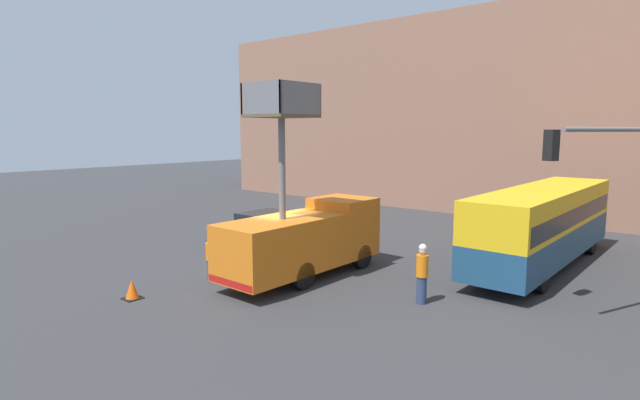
{
  "coord_description": "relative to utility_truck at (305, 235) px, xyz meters",
  "views": [
    {
      "loc": [
        13.47,
        -13.24,
        5.45
      ],
      "look_at": [
        1.24,
        1.16,
        2.81
      ],
      "focal_mm": 28.0,
      "sensor_mm": 36.0,
      "label": 1
    }
  ],
  "objects": [
    {
      "name": "city_bus",
      "position": [
        6.33,
        7.31,
        0.27
      ],
      "size": [
        2.43,
        11.29,
        3.17
      ],
      "rotation": [
        0.0,
        0.0,
        1.53
      ],
      "color": "navy",
      "rests_on": "ground_plane"
    },
    {
      "name": "parked_car_curbside",
      "position": [
        -6.06,
        3.7,
        -0.89
      ],
      "size": [
        1.79,
        4.48,
        1.38
      ],
      "color": "black",
      "rests_on": "ground_plane"
    },
    {
      "name": "road_worker_near_truck",
      "position": [
        -2.2,
        -2.62,
        -0.72
      ],
      "size": [
        0.38,
        0.38,
        1.75
      ],
      "rotation": [
        0.0,
        0.0,
        4.43
      ],
      "color": "navy",
      "rests_on": "ground_plane"
    },
    {
      "name": "utility_truck",
      "position": [
        0.0,
        0.0,
        0.0
      ],
      "size": [
        2.22,
        6.96,
        7.04
      ],
      "color": "orange",
      "rests_on": "ground_plane"
    },
    {
      "name": "traffic_light_pole",
      "position": [
        9.81,
        1.06,
        2.33
      ],
      "size": [
        3.23,
        2.98,
        5.78
      ],
      "color": "slate",
      "rests_on": "ground_plane"
    },
    {
      "name": "building_backdrop_far",
      "position": [
        -1.24,
        21.94,
        4.96
      ],
      "size": [
        44.0,
        10.0,
        13.1
      ],
      "color": "#936651",
      "rests_on": "ground_plane"
    },
    {
      "name": "road_worker_directing",
      "position": [
        4.82,
        0.2,
        -0.61
      ],
      "size": [
        0.38,
        0.38,
        1.94
      ],
      "rotation": [
        0.0,
        0.0,
        3.61
      ],
      "color": "navy",
      "rests_on": "ground_plane"
    },
    {
      "name": "ground_plane",
      "position": [
        -1.24,
        -0.27,
        -1.59
      ],
      "size": [
        120.0,
        120.0,
        0.0
      ],
      "primitive_type": "plane",
      "color": "#333335"
    },
    {
      "name": "traffic_cone_near_truck",
      "position": [
        -2.61,
        -5.52,
        -1.29
      ],
      "size": [
        0.56,
        0.56,
        0.64
      ],
      "color": "black",
      "rests_on": "ground_plane"
    }
  ]
}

